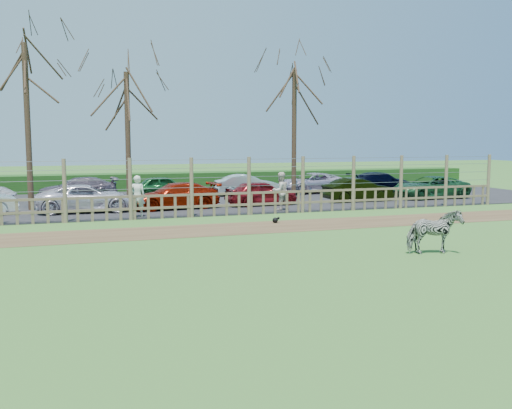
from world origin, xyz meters
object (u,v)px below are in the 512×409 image
object	(u,v)px
tree_right	(294,102)
car_6	(430,187)
car_12	(311,183)
car_11	(247,185)
visitor_b	(281,191)
car_5	(358,190)
crow	(276,220)
car_3	(175,196)
visitor_a	(137,196)
tree_mid	(127,106)
tree_left	(26,86)
car_9	(78,189)
car_10	(164,187)
car_13	(380,182)
car_2	(87,198)
zebra	(434,232)
car_4	(261,193)

from	to	relation	value
tree_right	car_6	bearing A→B (deg)	-21.55
tree_right	car_12	xyz separation A→B (m)	(2.03, 2.16, -4.60)
car_11	visitor_b	bearing A→B (deg)	179.60
car_11	tree_right	bearing A→B (deg)	-127.91
car_5	tree_right	bearing A→B (deg)	38.57
tree_right	crow	size ratio (longest dim) A/B	24.88
car_3	car_11	size ratio (longest dim) A/B	1.14
car_3	visitor_a	bearing A→B (deg)	-48.16
tree_mid	tree_right	bearing A→B (deg)	3.18
tree_left	crow	xyz separation A→B (m)	(9.25, -7.13, -5.50)
tree_left	car_3	size ratio (longest dim) A/B	1.90
crow	car_9	world-z (taller)	car_9
car_10	car_5	bearing A→B (deg)	-118.47
car_13	visitor_b	bearing A→B (deg)	119.91
crow	car_2	world-z (taller)	car_2
zebra	visitor_b	world-z (taller)	visitor_b
car_2	car_12	world-z (taller)	same
zebra	car_10	world-z (taller)	zebra
crow	car_5	xyz separation A→B (m)	(6.69, 5.77, 0.52)
visitor_a	car_2	world-z (taller)	visitor_a
tree_right	car_2	bearing A→B (deg)	-164.82
car_3	car_12	world-z (taller)	same
car_4	crow	bearing A→B (deg)	161.78
tree_right	tree_mid	bearing A→B (deg)	-176.82
visitor_a	car_12	size ratio (longest dim) A/B	0.40
visitor_b	car_3	xyz separation A→B (m)	(-4.47, 1.98, -0.26)
tree_mid	visitor_b	size ratio (longest dim) A/B	3.96
car_5	car_10	distance (m)	10.55
tree_mid	visitor_b	bearing A→B (deg)	-36.21
car_10	car_11	bearing A→B (deg)	-93.22
visitor_a	car_9	xyz separation A→B (m)	(-2.24, 7.73, -0.26)
car_6	car_4	bearing A→B (deg)	-90.31
car_4	tree_right	bearing A→B (deg)	-49.32
visitor_a	crow	size ratio (longest dim) A/B	5.84
tree_left	crow	size ratio (longest dim) A/B	26.66
crow	car_4	size ratio (longest dim) A/B	0.08
tree_mid	visitor_a	distance (m)	6.30
tree_left	car_4	xyz separation A→B (m)	(10.59, -1.47, -4.98)
car_5	car_10	world-z (taller)	same
car_6	car_9	size ratio (longest dim) A/B	1.04
visitor_b	car_11	world-z (taller)	visitor_b
crow	car_5	world-z (taller)	car_5
tree_mid	visitor_a	size ratio (longest dim) A/B	3.96
zebra	tree_left	bearing A→B (deg)	46.07
zebra	car_10	bearing A→B (deg)	22.05
tree_left	visitor_a	world-z (taller)	tree_left
car_10	car_13	distance (m)	13.25
tree_right	car_6	world-z (taller)	tree_right
car_3	tree_right	bearing A→B (deg)	106.40
visitor_b	tree_right	bearing A→B (deg)	-132.97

